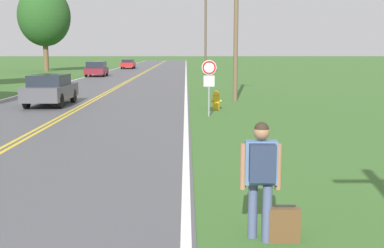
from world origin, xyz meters
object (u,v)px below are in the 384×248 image
object	(u,v)px
car_dark_grey_sedan_nearest	(50,89)
car_maroon_hatchback_approaching	(97,68)
tree_left_verge	(44,16)
car_red_sedan_mid_near	(128,64)
traffic_sign	(209,74)
hitchhiker_person	(261,169)
suitcase	(284,225)
fire_hydrant	(216,100)

from	to	relation	value
car_dark_grey_sedan_nearest	car_maroon_hatchback_approaching	size ratio (longest dim) A/B	1.07
tree_left_verge	car_dark_grey_sedan_nearest	xyz separation A→B (m)	(11.04, -37.88, -6.03)
car_dark_grey_sedan_nearest	car_red_sedan_mid_near	size ratio (longest dim) A/B	0.88
traffic_sign	car_dark_grey_sedan_nearest	distance (m)	8.67
traffic_sign	tree_left_verge	xyz separation A→B (m)	(-18.66, 41.91, 5.10)
hitchhiker_person	car_dark_grey_sedan_nearest	bearing A→B (deg)	26.47
car_red_sedan_mid_near	tree_left_verge	bearing A→B (deg)	131.23
car_dark_grey_sedan_nearest	car_maroon_hatchback_approaching	bearing A→B (deg)	5.88
tree_left_verge	car_maroon_hatchback_approaching	xyz separation A→B (m)	(8.50, -11.73, -6.02)
car_dark_grey_sedan_nearest	suitcase	bearing A→B (deg)	-154.44
hitchhiker_person	suitcase	world-z (taller)	hitchhiker_person
suitcase	traffic_sign	world-z (taller)	traffic_sign
suitcase	car_maroon_hatchback_approaching	world-z (taller)	car_maroon_hatchback_approaching
hitchhiker_person	tree_left_verge	distance (m)	58.37
car_maroon_hatchback_approaching	traffic_sign	bearing A→B (deg)	-162.66
car_red_sedan_mid_near	car_dark_grey_sedan_nearest	bearing A→B (deg)	-179.33
traffic_sign	fire_hydrant	bearing A→B (deg)	78.73
hitchhiker_person	car_red_sedan_mid_near	xyz separation A→B (m)	(-9.45, 63.57, -0.34)
hitchhiker_person	suitcase	xyz separation A→B (m)	(0.34, -0.05, -0.81)
suitcase	car_maroon_hatchback_approaching	xyz separation A→B (m)	(-10.61, 43.28, 0.55)
fire_hydrant	car_red_sedan_mid_near	xyz separation A→B (m)	(-9.76, 48.34, 0.27)
traffic_sign	car_dark_grey_sedan_nearest	xyz separation A→B (m)	(-7.61, 4.04, -0.93)
tree_left_verge	car_maroon_hatchback_approaching	bearing A→B (deg)	-54.06
fire_hydrant	traffic_sign	bearing A→B (deg)	-101.27
suitcase	fire_hydrant	distance (m)	15.28
car_dark_grey_sedan_nearest	traffic_sign	bearing A→B (deg)	-117.60
traffic_sign	car_red_sedan_mid_near	xyz separation A→B (m)	(-9.33, 50.51, -1.01)
car_red_sedan_mid_near	fire_hydrant	bearing A→B (deg)	-170.03
tree_left_verge	car_maroon_hatchback_approaching	distance (m)	15.69
car_maroon_hatchback_approaching	tree_left_verge	bearing A→B (deg)	34.68
hitchhiker_person	suitcase	distance (m)	0.88
fire_hydrant	car_red_sedan_mid_near	bearing A→B (deg)	101.42
fire_hydrant	car_dark_grey_sedan_nearest	world-z (taller)	car_dark_grey_sedan_nearest
hitchhiker_person	fire_hydrant	size ratio (longest dim) A/B	1.96
hitchhiker_person	fire_hydrant	distance (m)	15.24
tree_left_verge	car_red_sedan_mid_near	xyz separation A→B (m)	(9.33, 8.60, -6.11)
suitcase	car_dark_grey_sedan_nearest	xyz separation A→B (m)	(-8.07, 17.14, 0.55)
car_dark_grey_sedan_nearest	car_red_sedan_mid_near	bearing A→B (deg)	2.45
car_maroon_hatchback_approaching	suitcase	bearing A→B (deg)	-167.48
fire_hydrant	hitchhiker_person	bearing A→B (deg)	-91.18
suitcase	car_maroon_hatchback_approaching	size ratio (longest dim) A/B	0.14
suitcase	car_red_sedan_mid_near	distance (m)	64.36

